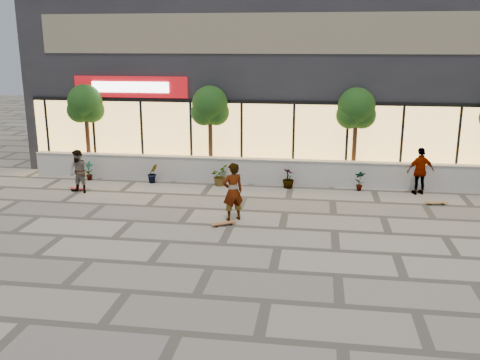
# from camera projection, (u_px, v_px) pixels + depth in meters

# --- Properties ---
(ground) EXTENTS (80.00, 80.00, 0.00)m
(ground) POSITION_uv_depth(u_px,v_px,m) (278.00, 248.00, 15.21)
(ground) COLOR #9B9786
(ground) RESTS_ON ground
(planter_wall) EXTENTS (22.00, 0.42, 1.04)m
(planter_wall) POSITION_uv_depth(u_px,v_px,m) (292.00, 172.00, 21.78)
(planter_wall) COLOR silver
(planter_wall) RESTS_ON ground
(retail_building) EXTENTS (24.00, 9.17, 8.50)m
(retail_building) POSITION_uv_depth(u_px,v_px,m) (299.00, 72.00, 26.09)
(retail_building) COLOR #242328
(retail_building) RESTS_ON ground
(shrub_a) EXTENTS (0.43, 0.29, 0.81)m
(shrub_a) POSITION_uv_depth(u_px,v_px,m) (89.00, 171.00, 22.48)
(shrub_a) COLOR #193D13
(shrub_a) RESTS_ON ground
(shrub_b) EXTENTS (0.57, 0.57, 0.81)m
(shrub_b) POSITION_uv_depth(u_px,v_px,m) (153.00, 173.00, 22.09)
(shrub_b) COLOR #193D13
(shrub_b) RESTS_ON ground
(shrub_c) EXTENTS (0.68, 0.77, 0.81)m
(shrub_c) POSITION_uv_depth(u_px,v_px,m) (219.00, 176.00, 21.69)
(shrub_c) COLOR #193D13
(shrub_c) RESTS_ON ground
(shrub_d) EXTENTS (0.64, 0.64, 0.81)m
(shrub_d) POSITION_uv_depth(u_px,v_px,m) (288.00, 178.00, 21.29)
(shrub_d) COLOR #193D13
(shrub_d) RESTS_ON ground
(shrub_e) EXTENTS (0.46, 0.35, 0.81)m
(shrub_e) POSITION_uv_depth(u_px,v_px,m) (360.00, 181.00, 20.90)
(shrub_e) COLOR #193D13
(shrub_e) RESTS_ON ground
(tree_west) EXTENTS (1.60, 1.50, 3.92)m
(tree_west) POSITION_uv_depth(u_px,v_px,m) (85.00, 106.00, 23.10)
(tree_west) COLOR #4F2E1C
(tree_west) RESTS_ON ground
(tree_midwest) EXTENTS (1.60, 1.50, 3.92)m
(tree_midwest) POSITION_uv_depth(u_px,v_px,m) (210.00, 108.00, 22.32)
(tree_midwest) COLOR #4F2E1C
(tree_midwest) RESTS_ON ground
(tree_mideast) EXTENTS (1.60, 1.50, 3.92)m
(tree_mideast) POSITION_uv_depth(u_px,v_px,m) (356.00, 111.00, 21.47)
(tree_mideast) COLOR #4F2E1C
(tree_mideast) RESTS_ON ground
(skater_center) EXTENTS (0.84, 0.76, 1.92)m
(skater_center) POSITION_uv_depth(u_px,v_px,m) (233.00, 192.00, 17.34)
(skater_center) COLOR silver
(skater_center) RESTS_ON ground
(skater_left) EXTENTS (0.95, 0.82, 1.68)m
(skater_left) POSITION_uv_depth(u_px,v_px,m) (79.00, 172.00, 20.50)
(skater_left) COLOR tan
(skater_left) RESTS_ON ground
(skater_right_near) EXTENTS (1.14, 0.72, 1.81)m
(skater_right_near) POSITION_uv_depth(u_px,v_px,m) (420.00, 171.00, 20.31)
(skater_right_near) COLOR white
(skater_right_near) RESTS_ON ground
(skateboard_center) EXTENTS (0.80, 0.60, 0.10)m
(skateboard_center) POSITION_uv_depth(u_px,v_px,m) (223.00, 223.00, 16.99)
(skateboard_center) COLOR brown
(skateboard_center) RESTS_ON ground
(skateboard_left) EXTENTS (0.71, 0.36, 0.08)m
(skateboard_left) POSITION_uv_depth(u_px,v_px,m) (77.00, 188.00, 21.06)
(skateboard_left) COLOR red
(skateboard_left) RESTS_ON ground
(skateboard_right_near) EXTENTS (0.83, 0.35, 0.10)m
(skateboard_right_near) POSITION_uv_depth(u_px,v_px,m) (436.00, 203.00, 19.18)
(skateboard_right_near) COLOR olive
(skateboard_right_near) RESTS_ON ground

